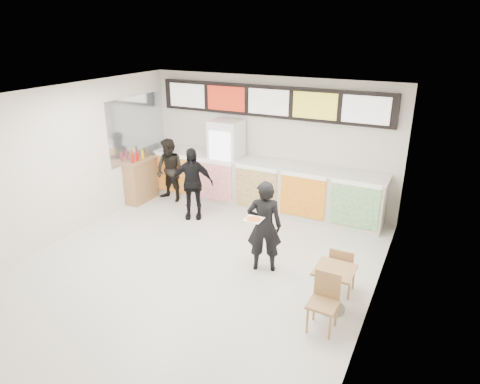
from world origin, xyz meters
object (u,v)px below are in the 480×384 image
Objects in this scene: customer_left at (170,171)px; condiment_ledge at (141,180)px; cafe_table at (334,282)px; service_counter at (262,185)px; customer_main at (264,226)px; customer_mid at (192,183)px; drinks_fridge at (226,162)px.

customer_left is 1.25× the size of condiment_ledge.
cafe_table is 1.17× the size of condiment_ledge.
condiment_ledge is at bearing -162.98° from service_counter.
cafe_table is 5.76m from condiment_ledge.
customer_left is (-3.29, 1.92, -0.06)m from customer_main.
customer_mid is (-2.29, 1.31, -0.02)m from customer_main.
customer_main reaches higher than customer_left.
customer_main is 1.34× the size of condiment_ledge.
cafe_table is at bearing -42.00° from drinks_fridge.
cafe_table is (3.68, -1.93, -0.31)m from customer_mid.
condiment_ledge is (-1.64, 0.29, -0.28)m from customer_mid.
cafe_table is at bearing -50.90° from service_counter.
customer_left is at bearing -166.05° from service_counter.
customer_left is 0.96× the size of customer_mid.
condiment_ledge is at bearing 145.12° from customer_mid.
condiment_ledge is (-3.93, 1.60, -0.30)m from customer_main.
drinks_fridge is at bearing 53.13° from customer_mid.
service_counter is at bearing 24.00° from customer_left.
cafe_table is at bearing -52.67° from customer_mid.
customer_left is at bearing 123.88° from customer_mid.
customer_mid is at bearing -21.06° from customer_left.
service_counter is 2.95m from condiment_ledge.
drinks_fridge reaches higher than condiment_ledge.
drinks_fridge reaches higher than customer_main.
condiment_ledge is (-0.64, -0.32, -0.24)m from customer_left.
customer_mid is at bearing -50.01° from customer_main.
service_counter is 2.71m from customer_main.
condiment_ledge is at bearing 158.61° from cafe_table.
drinks_fridge is 1.21m from customer_mid.
customer_main is at bearing -20.16° from customer_left.
customer_main is at bearing 157.26° from cafe_table.
condiment_ledge reaches higher than service_counter.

